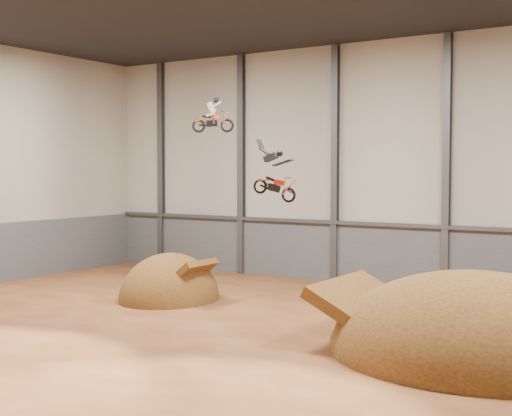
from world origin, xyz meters
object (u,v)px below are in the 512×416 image
(fmx_rider_a, at_px, (213,113))
(takeoff_ramp, at_px, (170,300))
(landing_ramp, at_px, (475,357))
(fmx_rider_b, at_px, (273,171))

(fmx_rider_a, bearing_deg, takeoff_ramp, 178.72)
(landing_ramp, relative_size, fmx_rider_b, 4.13)
(landing_ramp, xyz_separation_m, fmx_rider_a, (-14.21, 3.72, 9.45))
(landing_ramp, height_order, fmx_rider_b, fmx_rider_b)
(takeoff_ramp, bearing_deg, fmx_rider_b, -20.15)
(takeoff_ramp, xyz_separation_m, landing_ramp, (16.26, -2.74, 0.00))
(landing_ramp, bearing_deg, fmx_rider_a, 165.31)
(landing_ramp, height_order, fmx_rider_a, fmx_rider_a)
(fmx_rider_a, bearing_deg, fmx_rider_b, -60.41)
(fmx_rider_a, bearing_deg, landing_ramp, -41.58)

